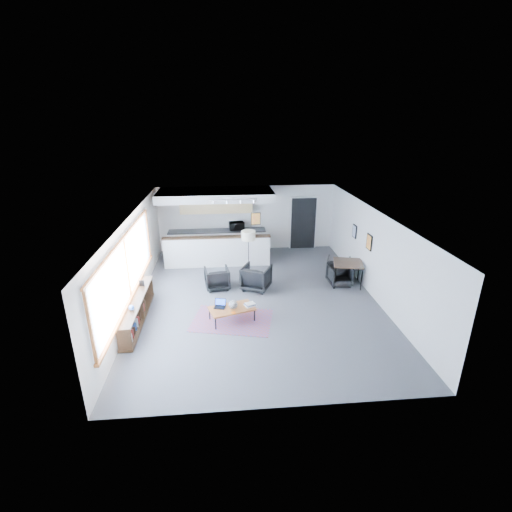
{
  "coord_description": "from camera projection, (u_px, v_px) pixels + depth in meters",
  "views": [
    {
      "loc": [
        -0.95,
        -9.96,
        5.15
      ],
      "look_at": [
        -0.0,
        0.4,
        1.22
      ],
      "focal_mm": 26.0,
      "sensor_mm": 36.0,
      "label": 1
    }
  ],
  "objects": [
    {
      "name": "book_stack",
      "position": [
        250.0,
        304.0,
        9.92
      ],
      "size": [
        0.35,
        0.32,
        0.09
      ],
      "rotation": [
        0.0,
        0.0,
        0.4
      ],
      "color": "silver",
      "rests_on": "coffee_table"
    },
    {
      "name": "room",
      "position": [
        257.0,
        258.0,
        10.72
      ],
      "size": [
        7.02,
        9.02,
        2.62
      ],
      "color": "#4A4A4C",
      "rests_on": "ground"
    },
    {
      "name": "dining_chair_far",
      "position": [
        338.0,
        269.0,
        12.5
      ],
      "size": [
        0.81,
        0.78,
        0.65
      ],
      "primitive_type": "imported",
      "rotation": [
        0.0,
        0.0,
        2.78
      ],
      "color": "black",
      "rests_on": "floor"
    },
    {
      "name": "microwave",
      "position": [
        237.0,
        225.0,
        14.61
      ],
      "size": [
        0.61,
        0.4,
        0.38
      ],
      "primitive_type": "imported",
      "rotation": [
        0.0,
        0.0,
        0.15
      ],
      "color": "black",
      "rests_on": "kitchenette"
    },
    {
      "name": "dining_chair_near",
      "position": [
        340.0,
        276.0,
        11.97
      ],
      "size": [
        0.6,
        0.57,
        0.61
      ],
      "primitive_type": "imported",
      "rotation": [
        0.0,
        0.0,
        0.03
      ],
      "color": "black",
      "rests_on": "floor"
    },
    {
      "name": "armchair_left",
      "position": [
        217.0,
        277.0,
        11.71
      ],
      "size": [
        0.82,
        0.79,
        0.75
      ],
      "primitive_type": "imported",
      "rotation": [
        0.0,
        0.0,
        3.29
      ],
      "color": "black",
      "rests_on": "floor"
    },
    {
      "name": "coaster",
      "position": [
        233.0,
        313.0,
        9.58
      ],
      "size": [
        0.13,
        0.13,
        0.01
      ],
      "rotation": [
        0.0,
        0.0,
        0.28
      ],
      "color": "#E5590C",
      "rests_on": "coffee_table"
    },
    {
      "name": "wall_art_upper",
      "position": [
        355.0,
        231.0,
        12.53
      ],
      "size": [
        0.03,
        0.34,
        0.44
      ],
      "color": "black",
      "rests_on": "room"
    },
    {
      "name": "doorway",
      "position": [
        303.0,
        223.0,
        15.11
      ],
      "size": [
        1.1,
        0.12,
        2.15
      ],
      "color": "black",
      "rests_on": "room"
    },
    {
      "name": "kitchenette",
      "position": [
        217.0,
        222.0,
        14.04
      ],
      "size": [
        4.2,
        1.96,
        2.6
      ],
      "color": "white",
      "rests_on": "floor"
    },
    {
      "name": "ceramic_pot",
      "position": [
        233.0,
        305.0,
        9.75
      ],
      "size": [
        0.24,
        0.24,
        0.24
      ],
      "rotation": [
        0.0,
        0.0,
        -0.31
      ],
      "color": "gray",
      "rests_on": "coffee_table"
    },
    {
      "name": "console",
      "position": [
        137.0,
        311.0,
        9.8
      ],
      "size": [
        0.35,
        3.0,
        0.8
      ],
      "color": "#342012",
      "rests_on": "floor"
    },
    {
      "name": "dining_table",
      "position": [
        348.0,
        264.0,
        11.88
      ],
      "size": [
        1.1,
        1.1,
        0.76
      ],
      "rotation": [
        0.0,
        0.0,
        -0.24
      ],
      "color": "#342012",
      "rests_on": "floor"
    },
    {
      "name": "armchair_right",
      "position": [
        256.0,
        276.0,
        11.66
      ],
      "size": [
        1.07,
        1.04,
        0.85
      ],
      "primitive_type": "imported",
      "rotation": [
        0.0,
        0.0,
        2.71
      ],
      "color": "black",
      "rests_on": "floor"
    },
    {
      "name": "kilim_rug",
      "position": [
        232.0,
        320.0,
        9.97
      ],
      "size": [
        2.35,
        1.85,
        0.01
      ],
      "rotation": [
        0.0,
        0.0,
        -0.22
      ],
      "color": "#63374D",
      "rests_on": "floor"
    },
    {
      "name": "wall_art_lower",
      "position": [
        369.0,
        242.0,
        11.3
      ],
      "size": [
        0.03,
        0.38,
        0.48
      ],
      "color": "black",
      "rests_on": "room"
    },
    {
      "name": "floor_lamp",
      "position": [
        248.0,
        237.0,
        12.23
      ],
      "size": [
        0.61,
        0.61,
        1.62
      ],
      "rotation": [
        0.0,
        0.0,
        0.41
      ],
      "color": "black",
      "rests_on": "floor"
    },
    {
      "name": "laptop",
      "position": [
        220.0,
        305.0,
        9.88
      ],
      "size": [
        0.34,
        0.3,
        0.21
      ],
      "rotation": [
        0.0,
        0.0,
        -0.24
      ],
      "color": "black",
      "rests_on": "coffee_table"
    },
    {
      "name": "coffee_table",
      "position": [
        232.0,
        309.0,
        9.84
      ],
      "size": [
        1.31,
        0.96,
        0.38
      ],
      "rotation": [
        0.0,
        0.0,
        0.31
      ],
      "color": "brown",
      "rests_on": "floor"
    },
    {
      "name": "window",
      "position": [
        127.0,
        269.0,
        9.53
      ],
      "size": [
        0.1,
        5.95,
        1.66
      ],
      "color": "#8CBFFF",
      "rests_on": "room"
    },
    {
      "name": "track_light",
      "position": [
        233.0,
        201.0,
        12.28
      ],
      "size": [
        1.6,
        0.07,
        0.15
      ],
      "color": "silver",
      "rests_on": "room"
    }
  ]
}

